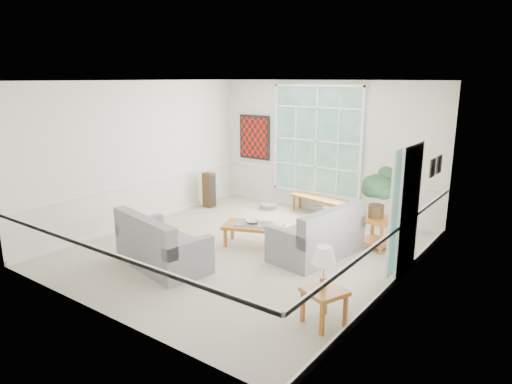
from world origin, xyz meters
TOP-DOWN VIEW (x-y plane):
  - floor at (0.00, 0.00)m, footprint 5.50×6.00m
  - ceiling at (0.00, 0.00)m, footprint 5.50×6.00m
  - wall_back at (0.00, 3.00)m, footprint 5.50×0.02m
  - wall_front at (0.00, -3.00)m, footprint 5.50×0.02m
  - wall_left at (-2.75, 0.00)m, footprint 0.02×6.00m
  - wall_right at (2.75, 0.00)m, footprint 0.02×6.00m
  - window_back at (-0.20, 2.96)m, footprint 2.30×0.08m
  - entry_door at (2.71, 0.60)m, footprint 0.08×0.90m
  - door_sidelight at (2.71, -0.03)m, footprint 0.08×0.26m
  - wall_art at (-1.95, 2.95)m, footprint 0.90×0.06m
  - wall_frame_near at (2.71, 1.75)m, footprint 0.04×0.26m
  - wall_frame_far at (2.71, 2.15)m, footprint 0.04×0.26m
  - loveseat_right at (1.20, 0.48)m, footprint 1.14×1.82m
  - loveseat_front at (-0.64, -1.40)m, footprint 1.82×1.19m
  - coffee_table at (0.00, 0.24)m, footprint 1.23×0.96m
  - pewter_bowl at (-0.03, 0.29)m, footprint 0.41×0.41m
  - window_bench at (0.17, 2.65)m, footprint 1.73×0.62m
  - end_table at (1.92, 1.47)m, footprint 0.68×0.68m
  - houseplant at (1.88, 1.45)m, footprint 0.78×0.78m
  - side_table at (2.40, -1.50)m, footprint 0.61×0.61m
  - table_lamp at (2.34, -1.44)m, footprint 0.44×0.44m
  - pet_bed at (-1.17, 2.45)m, footprint 0.56×0.56m
  - floor_speaker at (-2.40, 1.71)m, footprint 0.26×0.21m
  - cat at (1.20, 1.10)m, footprint 0.42×0.34m

SIDE VIEW (x-z plane):
  - floor at x=0.00m, z-range -0.01..0.00m
  - pet_bed at x=-1.17m, z-range 0.00..0.12m
  - window_bench at x=0.17m, z-range 0.00..0.40m
  - coffee_table at x=0.00m, z-range 0.00..0.41m
  - side_table at x=2.40m, z-range 0.00..0.48m
  - end_table at x=1.92m, z-range 0.00..0.58m
  - floor_speaker at x=-2.40m, z-range 0.00..0.84m
  - pewter_bowl at x=-0.03m, z-range 0.41..0.48m
  - loveseat_front at x=-0.64m, z-range 0.00..0.91m
  - loveseat_right at x=1.20m, z-range 0.00..0.92m
  - cat at x=1.20m, z-range 0.47..0.65m
  - table_lamp at x=2.34m, z-range 0.48..1.02m
  - entry_door at x=2.71m, z-range 0.00..2.10m
  - houseplant at x=1.88m, z-range 0.58..1.54m
  - door_sidelight at x=2.71m, z-range 0.20..2.10m
  - wall_back at x=0.00m, z-range 0.00..3.00m
  - wall_front at x=0.00m, z-range 0.00..3.00m
  - wall_left at x=-2.75m, z-range 0.00..3.00m
  - wall_right at x=2.75m, z-range 0.00..3.00m
  - wall_frame_near at x=2.71m, z-range 1.39..1.71m
  - wall_frame_far at x=2.71m, z-range 1.39..1.71m
  - wall_art at x=-1.95m, z-range 1.05..2.15m
  - window_back at x=-0.20m, z-range 0.45..2.85m
  - ceiling at x=0.00m, z-range 2.99..3.01m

